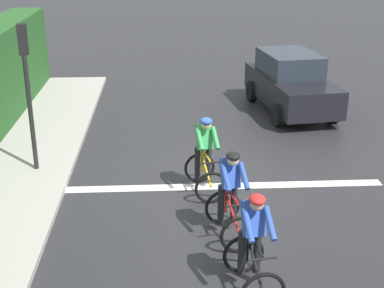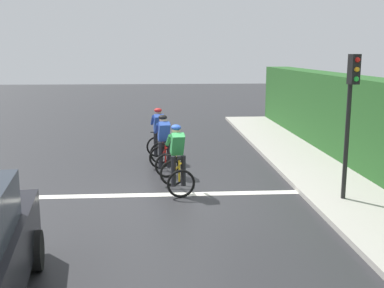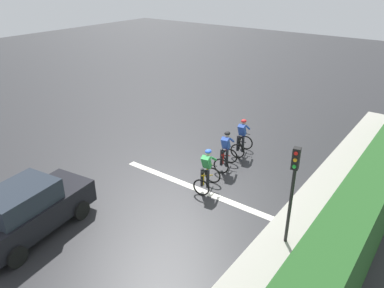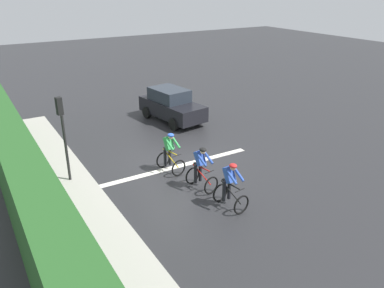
{
  "view_description": "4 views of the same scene",
  "coord_description": "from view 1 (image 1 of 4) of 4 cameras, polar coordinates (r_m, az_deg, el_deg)",
  "views": [
    {
      "loc": [
        1.21,
        10.8,
        5.08
      ],
      "look_at": [
        0.63,
        0.29,
        0.99
      ],
      "focal_mm": 50.8,
      "sensor_mm": 36.0,
      "label": 1
    },
    {
      "loc": [
        -0.02,
        -10.59,
        3.38
      ],
      "look_at": [
        0.85,
        2.15,
        0.87
      ],
      "focal_mm": 43.89,
      "sensor_mm": 36.0,
      "label": 2
    },
    {
      "loc": [
        7.16,
        -9.58,
        7.68
      ],
      "look_at": [
        -0.93,
        1.3,
        1.25
      ],
      "focal_mm": 34.56,
      "sensor_mm": 36.0,
      "label": 3
    },
    {
      "loc": [
        6.93,
        13.06,
        7.11
      ],
      "look_at": [
        -0.75,
        0.35,
        0.89
      ],
      "focal_mm": 36.4,
      "sensor_mm": 36.0,
      "label": 4
    }
  ],
  "objects": [
    {
      "name": "ground_plane",
      "position": [
        11.99,
        2.93,
        -3.87
      ],
      "size": [
        80.0,
        80.0,
        0.0
      ],
      "primitive_type": "plane",
      "color": "#28282B"
    },
    {
      "name": "road_marking_stop_line",
      "position": [
        11.74,
        3.08,
        -4.44
      ],
      "size": [
        7.0,
        0.3,
        0.01
      ],
      "primitive_type": "cube",
      "color": "silver",
      "rests_on": "ground"
    },
    {
      "name": "cyclist_lead",
      "position": [
        8.19,
        6.44,
        -10.47
      ],
      "size": [
        0.82,
        1.16,
        1.66
      ],
      "color": "black",
      "rests_on": "ground"
    },
    {
      "name": "cyclist_second",
      "position": [
        9.55,
        4.06,
        -5.47
      ],
      "size": [
        0.86,
        1.18,
        1.66
      ],
      "color": "black",
      "rests_on": "ground"
    },
    {
      "name": "cyclist_mid",
      "position": [
        11.19,
        1.36,
        -1.3
      ],
      "size": [
        0.85,
        1.18,
        1.66
      ],
      "color": "black",
      "rests_on": "ground"
    },
    {
      "name": "car_black",
      "position": [
        16.78,
        10.3,
        6.36
      ],
      "size": [
        2.31,
        4.3,
        1.76
      ],
      "color": "black",
      "rests_on": "ground"
    },
    {
      "name": "traffic_light_near_crossing",
      "position": [
        12.19,
        -16.96,
        6.75
      ],
      "size": [
        0.23,
        0.31,
        3.34
      ],
      "color": "black",
      "rests_on": "ground"
    }
  ]
}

